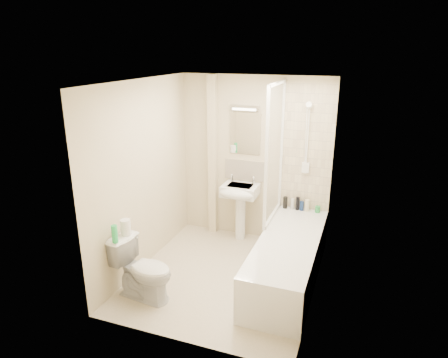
% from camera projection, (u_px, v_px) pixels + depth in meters
% --- Properties ---
extents(floor, '(2.50, 2.50, 0.00)m').
position_uv_depth(floor, '(225.00, 276.00, 5.04)').
color(floor, beige).
rests_on(floor, ground).
extents(wall_back, '(2.20, 0.02, 2.40)m').
position_uv_depth(wall_back, '(254.00, 160.00, 5.78)').
color(wall_back, beige).
rests_on(wall_back, ground).
extents(wall_left, '(0.02, 2.50, 2.40)m').
position_uv_depth(wall_left, '(143.00, 177.00, 5.02)').
color(wall_left, beige).
rests_on(wall_left, ground).
extents(wall_right, '(0.02, 2.50, 2.40)m').
position_uv_depth(wall_right, '(321.00, 198.00, 4.31)').
color(wall_right, beige).
rests_on(wall_right, ground).
extents(ceiling, '(2.20, 2.50, 0.02)m').
position_uv_depth(ceiling, '(225.00, 81.00, 4.29)').
color(ceiling, white).
rests_on(ceiling, wall_back).
extents(tile_back, '(0.70, 0.01, 1.75)m').
position_uv_depth(tile_back, '(307.00, 149.00, 5.45)').
color(tile_back, beige).
rests_on(tile_back, wall_back).
extents(tile_right, '(0.01, 2.10, 1.75)m').
position_uv_depth(tile_right, '(323.00, 173.00, 4.42)').
color(tile_right, beige).
rests_on(tile_right, wall_right).
extents(pipe_boxing, '(0.12, 0.12, 2.40)m').
position_uv_depth(pipe_boxing, '(213.00, 157.00, 5.93)').
color(pipe_boxing, beige).
rests_on(pipe_boxing, ground).
extents(splashback, '(0.60, 0.02, 0.30)m').
position_uv_depth(splashback, '(244.00, 170.00, 5.87)').
color(splashback, beige).
rests_on(splashback, wall_back).
extents(mirror, '(0.46, 0.01, 0.60)m').
position_uv_depth(mirror, '(245.00, 133.00, 5.70)').
color(mirror, white).
rests_on(mirror, wall_back).
extents(strip_light, '(0.42, 0.07, 0.07)m').
position_uv_depth(strip_light, '(245.00, 108.00, 5.56)').
color(strip_light, silver).
rests_on(strip_light, wall_back).
extents(bathtub, '(0.70, 2.10, 0.55)m').
position_uv_depth(bathtub, '(288.00, 259.00, 4.88)').
color(bathtub, white).
rests_on(bathtub, ground).
extents(shower_screen, '(0.04, 0.92, 1.80)m').
position_uv_depth(shower_screen, '(275.00, 153.00, 5.17)').
color(shower_screen, white).
rests_on(shower_screen, bathtub).
extents(shower_fixture, '(0.10, 0.16, 0.99)m').
position_uv_depth(shower_fixture, '(307.00, 141.00, 5.38)').
color(shower_fixture, white).
rests_on(shower_fixture, wall_back).
extents(pedestal_sink, '(0.51, 0.47, 0.98)m').
position_uv_depth(pedestal_sink, '(239.00, 197.00, 5.78)').
color(pedestal_sink, white).
rests_on(pedestal_sink, ground).
extents(bottle_black_a, '(0.06, 0.06, 0.17)m').
position_uv_depth(bottle_black_a, '(285.00, 202.00, 5.71)').
color(bottle_black_a, black).
rests_on(bottle_black_a, bathtub).
extents(bottle_white_a, '(0.05, 0.05, 0.16)m').
position_uv_depth(bottle_white_a, '(292.00, 204.00, 5.68)').
color(bottle_white_a, silver).
rests_on(bottle_white_a, bathtub).
extents(bottle_black_b, '(0.05, 0.05, 0.19)m').
position_uv_depth(bottle_black_b, '(298.00, 203.00, 5.65)').
color(bottle_black_b, black).
rests_on(bottle_black_b, bathtub).
extents(bottle_blue, '(0.06, 0.06, 0.13)m').
position_uv_depth(bottle_blue, '(302.00, 206.00, 5.64)').
color(bottle_blue, navy).
rests_on(bottle_blue, bathtub).
extents(bottle_cream, '(0.06, 0.06, 0.17)m').
position_uv_depth(bottle_cream, '(307.00, 205.00, 5.61)').
color(bottle_cream, beige).
rests_on(bottle_cream, bathtub).
extents(bottle_green, '(0.07, 0.07, 0.09)m').
position_uv_depth(bottle_green, '(318.00, 209.00, 5.58)').
color(bottle_green, green).
rests_on(bottle_green, bathtub).
extents(toilet, '(0.57, 0.80, 0.72)m').
position_uv_depth(toilet, '(144.00, 269.00, 4.52)').
color(toilet, white).
rests_on(toilet, ground).
extents(toilet_roll_lower, '(0.11, 0.11, 0.09)m').
position_uv_depth(toilet_roll_lower, '(126.00, 231.00, 4.53)').
color(toilet_roll_lower, white).
rests_on(toilet_roll_lower, toilet).
extents(toilet_roll_upper, '(0.12, 0.12, 0.10)m').
position_uv_depth(toilet_roll_upper, '(125.00, 224.00, 4.49)').
color(toilet_roll_upper, white).
rests_on(toilet_roll_upper, toilet_roll_lower).
extents(green_bottle, '(0.07, 0.07, 0.20)m').
position_uv_depth(green_bottle, '(115.00, 234.00, 4.34)').
color(green_bottle, '#28C15B').
rests_on(green_bottle, toilet).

